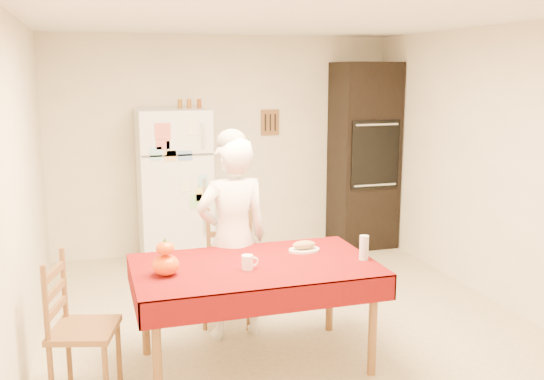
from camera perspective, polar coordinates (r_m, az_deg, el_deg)
name	(u,v)px	position (r m, az deg, el deg)	size (l,w,h in m)	color
floor	(284,320)	(5.31, 1.15, -12.13)	(4.50, 4.50, 0.00)	tan
room_shell	(285,131)	(4.90, 1.22, 5.57)	(4.02, 4.52, 2.51)	#EDE5C7
refrigerator	(174,187)	(6.69, -9.18, 0.25)	(0.75, 0.74, 1.70)	white
oven_cabinet	(364,156)	(7.35, 8.62, 3.22)	(0.70, 0.62, 2.20)	black
dining_table	(255,273)	(4.32, -1.65, -7.83)	(1.70, 1.00, 0.76)	brown
chair_far	(229,262)	(5.17, -4.11, -6.78)	(0.52, 0.51, 0.95)	brown
chair_left	(74,322)	(4.20, -18.16, -11.70)	(0.50, 0.51, 0.95)	brown
seated_woman	(233,239)	(4.77, -3.71, -4.60)	(0.59, 0.39, 1.61)	white
coffee_mug	(247,262)	(4.17, -2.33, -6.82)	(0.08, 0.08, 0.10)	white
pumpkin_lower	(166,265)	(4.11, -9.97, -6.97)	(0.18, 0.18, 0.14)	#CF5B04
pumpkin_upper	(165,248)	(4.08, -10.02, -5.43)	(0.12, 0.12, 0.09)	#E44D05
wine_glass	(364,248)	(4.42, 8.65, -5.38)	(0.07, 0.07, 0.18)	silver
bread_plate	(304,250)	(4.59, 3.04, -5.66)	(0.24, 0.24, 0.02)	white
bread_loaf	(304,245)	(4.58, 3.04, -5.17)	(0.18, 0.10, 0.06)	tan
spice_jar_left	(180,104)	(6.64, -8.66, 8.02)	(0.05, 0.05, 0.10)	brown
spice_jar_mid	(189,104)	(6.66, -7.81, 8.05)	(0.05, 0.05, 0.10)	#96551B
spice_jar_right	(199,104)	(6.68, -6.87, 8.08)	(0.05, 0.05, 0.10)	brown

